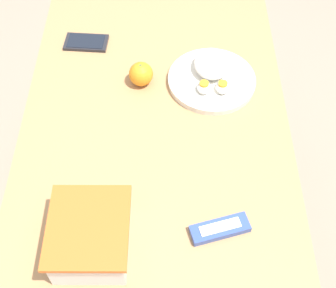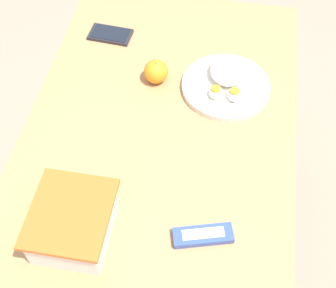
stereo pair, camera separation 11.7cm
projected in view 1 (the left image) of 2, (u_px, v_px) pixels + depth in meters
name	position (u px, v px, depth m)	size (l,w,h in m)	color
ground_plane	(159.00, 263.00, 1.82)	(10.00, 10.00, 0.00)	gray
table	(155.00, 171.00, 1.29)	(1.27, 0.72, 0.77)	#AD7F51
food_container	(91.00, 237.00, 1.01)	(0.20, 0.17, 0.10)	white
orange_fruit	(141.00, 74.00, 1.31)	(0.07, 0.07, 0.07)	orange
rice_plate	(212.00, 75.00, 1.33)	(0.25, 0.25, 0.06)	silver
candy_bar	(220.00, 229.00, 1.06)	(0.08, 0.14, 0.02)	#334C9E
cell_phone	(86.00, 42.00, 1.44)	(0.08, 0.14, 0.01)	#232328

